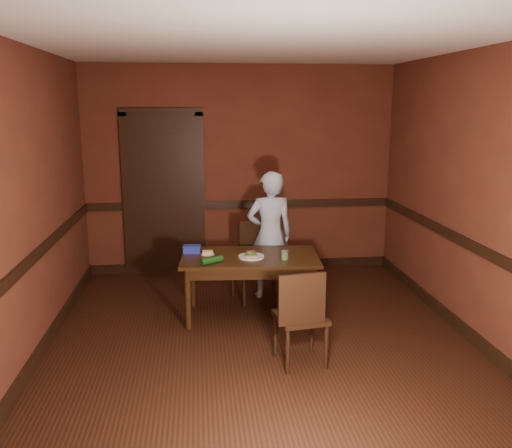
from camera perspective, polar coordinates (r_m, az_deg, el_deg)
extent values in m
cube|color=black|center=(5.30, 0.42, -11.99)|extent=(4.00, 4.50, 0.01)
cube|color=silver|center=(4.85, 0.47, 18.46)|extent=(4.00, 4.50, 0.01)
cube|color=#58281A|center=(7.11, -1.66, 5.66)|extent=(4.00, 0.02, 2.70)
cube|color=#58281A|center=(2.73, 5.90, -5.60)|extent=(4.00, 0.02, 2.70)
cube|color=#58281A|center=(5.07, -22.62, 1.93)|extent=(0.02, 4.50, 2.70)
cube|color=#58281A|center=(5.50, 21.66, 2.76)|extent=(0.02, 4.50, 2.70)
cube|color=black|center=(7.17, -1.62, 2.07)|extent=(4.00, 0.03, 0.10)
cube|color=black|center=(5.16, -22.05, -2.98)|extent=(0.03, 4.50, 0.10)
cube|color=black|center=(5.58, 21.16, -1.80)|extent=(0.03, 4.50, 0.10)
cube|color=black|center=(7.36, -1.58, -4.37)|extent=(4.00, 0.03, 0.12)
cube|color=black|center=(5.44, -21.31, -11.55)|extent=(0.03, 4.50, 0.12)
cube|color=black|center=(5.83, 20.50, -9.84)|extent=(0.03, 4.50, 0.12)
cube|color=black|center=(7.11, -9.68, 2.84)|extent=(0.85, 0.04, 2.05)
cube|color=black|center=(7.18, -13.46, 2.76)|extent=(0.10, 0.06, 2.15)
cube|color=black|center=(7.12, -5.85, 2.96)|extent=(0.10, 0.06, 2.15)
cube|color=black|center=(7.03, -10.00, 11.53)|extent=(1.05, 0.06, 0.10)
cube|color=black|center=(5.71, -0.63, -6.56)|extent=(1.46, 0.89, 0.66)
imported|color=#AEC5E1|center=(6.20, 1.49, -1.15)|extent=(0.56, 0.40, 1.47)
cylinder|color=silver|center=(5.56, -0.52, -3.48)|extent=(0.27, 0.27, 0.01)
cube|color=#9F844D|center=(5.55, -0.52, -3.31)|extent=(0.12, 0.11, 0.02)
ellipsoid|color=#378C30|center=(5.55, -0.52, -3.08)|extent=(0.11, 0.10, 0.03)
cylinder|color=#B71125|center=(5.55, -0.80, -2.88)|extent=(0.05, 0.05, 0.01)
cylinder|color=#B71125|center=(5.53, -0.19, -2.93)|extent=(0.05, 0.05, 0.01)
cylinder|color=#78AB5F|center=(5.51, -0.81, -3.01)|extent=(0.03, 0.03, 0.01)
cylinder|color=#78AB5F|center=(5.57, -0.28, -2.85)|extent=(0.03, 0.03, 0.01)
cylinder|color=#78AB5F|center=(5.54, -0.52, -2.93)|extent=(0.03, 0.03, 0.01)
cylinder|color=#578742|center=(5.49, 3.03, -3.35)|extent=(0.07, 0.07, 0.08)
cylinder|color=silver|center=(5.48, 3.03, -2.89)|extent=(0.08, 0.08, 0.01)
cylinder|color=silver|center=(5.67, -5.11, -3.23)|extent=(0.14, 0.14, 0.01)
cube|color=#DEC678|center=(5.66, -5.11, -3.01)|extent=(0.11, 0.07, 0.04)
cube|color=#283ABD|center=(5.76, -6.76, -2.70)|extent=(0.18, 0.13, 0.07)
cube|color=#283ABD|center=(5.75, -6.77, -2.33)|extent=(0.19, 0.14, 0.01)
cylinder|color=#144211|center=(5.36, -4.69, -3.83)|extent=(0.23, 0.17, 0.07)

